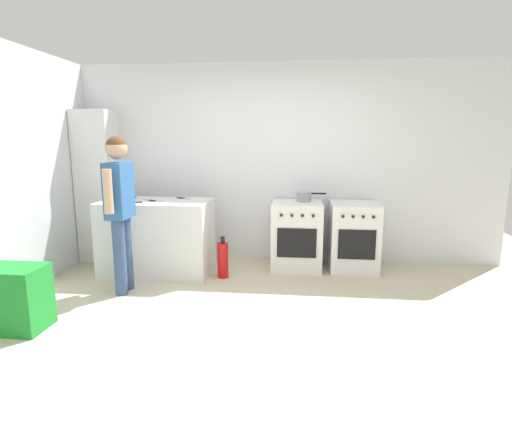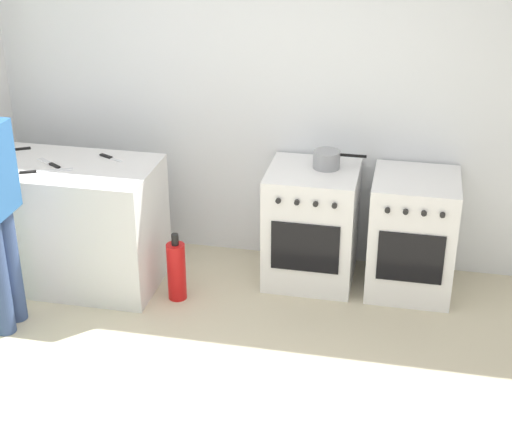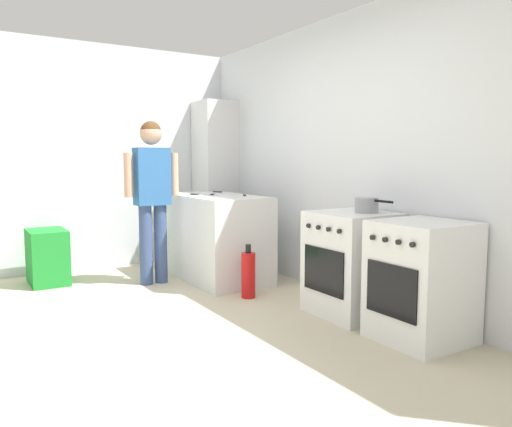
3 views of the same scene
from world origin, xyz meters
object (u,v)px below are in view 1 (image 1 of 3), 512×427
(knife_paring, at_px, (183,198))
(fire_extinguisher, at_px, (223,260))
(oven_right, at_px, (353,236))
(oven_left, at_px, (297,235))
(knife_bread, at_px, (147,202))
(knife_utility, at_px, (149,200))
(recycling_crate_lower, at_px, (16,314))
(larder_cabinet, at_px, (99,187))
(knife_chef, at_px, (125,198))
(pot, at_px, (304,197))
(person, at_px, (120,201))
(recycling_crate_upper, at_px, (12,283))

(knife_paring, distance_m, fire_extinguisher, 0.93)
(oven_right, bearing_deg, fire_extinguisher, -163.16)
(oven_left, distance_m, oven_right, 0.71)
(oven_right, height_order, knife_bread, knife_bread)
(knife_utility, distance_m, knife_paring, 0.40)
(oven_right, relative_size, recycling_crate_lower, 1.63)
(larder_cabinet, bearing_deg, oven_left, -2.20)
(oven_left, distance_m, knife_paring, 1.51)
(oven_left, height_order, knife_chef, knife_chef)
(oven_right, relative_size, knife_chef, 2.96)
(pot, relative_size, knife_bread, 1.11)
(person, relative_size, recycling_crate_lower, 3.19)
(knife_utility, bearing_deg, knife_paring, 28.39)
(person, bearing_deg, oven_right, 21.97)
(pot, xyz_separation_m, knife_paring, (-1.51, -0.26, -0.01))
(pot, relative_size, larder_cabinet, 0.18)
(person, distance_m, recycling_crate_lower, 1.39)
(knife_paring, relative_size, fire_extinguisher, 0.40)
(knife_bread, bearing_deg, recycling_crate_lower, -114.44)
(person, xyz_separation_m, recycling_crate_lower, (-0.57, -0.93, -0.86))
(knife_bread, height_order, recycling_crate_lower, knife_bread)
(oven_left, relative_size, knife_paring, 4.27)
(larder_cabinet, bearing_deg, knife_bread, -34.66)
(oven_left, distance_m, pot, 0.50)
(pot, xyz_separation_m, knife_chef, (-2.25, -0.27, -0.01))
(recycling_crate_upper, height_order, larder_cabinet, larder_cabinet)
(oven_right, relative_size, person, 0.51)
(oven_right, bearing_deg, oven_left, 180.00)
(knife_bread, distance_m, person, 0.53)
(fire_extinguisher, bearing_deg, knife_chef, 167.89)
(larder_cabinet, bearing_deg, knife_paring, -13.31)
(knife_chef, bearing_deg, fire_extinguisher, -12.11)
(knife_paring, height_order, larder_cabinet, larder_cabinet)
(knife_chef, xyz_separation_m, recycling_crate_upper, (-0.25, -1.77, -0.48))
(knife_utility, relative_size, knife_bread, 0.68)
(pot, bearing_deg, knife_utility, -166.46)
(knife_chef, bearing_deg, larder_cabinet, 147.96)
(knife_chef, bearing_deg, oven_left, 5.25)
(knife_paring, xyz_separation_m, larder_cabinet, (-1.23, 0.29, 0.09))
(knife_chef, height_order, knife_paring, same)
(knife_paring, height_order, person, person)
(knife_chef, bearing_deg, knife_bread, -37.53)
(knife_utility, bearing_deg, knife_bread, -81.76)
(knife_chef, height_order, fire_extinguisher, knife_chef)
(pot, bearing_deg, fire_extinguisher, -150.25)
(oven_right, relative_size, knife_bread, 2.55)
(knife_paring, bearing_deg, oven_right, 5.06)
(oven_right, relative_size, larder_cabinet, 0.42)
(oven_right, height_order, recycling_crate_lower, oven_right)
(person, bearing_deg, knife_chef, 111.06)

